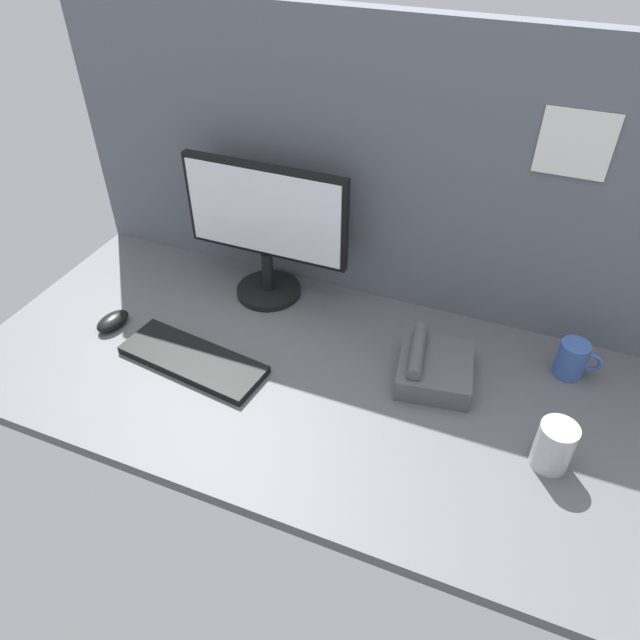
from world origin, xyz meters
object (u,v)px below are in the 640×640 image
Objects in this scene: keyboard at (193,360)px; mouse at (113,321)px; mug_steel at (554,446)px; mug_ceramic_blue at (572,359)px; desk_phone at (433,368)px; monitor at (266,226)px.

mouse is (-26.90, 4.28, 0.70)cm from keyboard.
mug_steel is at bearing 10.27° from mouse.
mouse is at bearing 178.25° from keyboard.
mug_ceramic_blue is 32.85cm from desk_phone.
monitor is 1.22× the size of keyboard.
desk_phone is (-28.11, 15.57, -2.33)cm from mug_steel.
mug_ceramic_blue reaches higher than mouse.
mug_ceramic_blue is at bearing -2.10° from monitor.
mug_ceramic_blue is 0.48× the size of desk_phone.
monitor is 4.69× the size of mouse.
desk_phone is at bearing -17.92° from monitor.
mug_steel reaches higher than keyboard.
mug_steel is 0.52× the size of desk_phone.
monitor reaches higher than mouse.
keyboard is 58.17cm from desk_phone.
mug_steel is at bearing -93.54° from mug_ceramic_blue.
monitor reaches higher than keyboard.
mug_steel is at bearing -22.07° from monitor.
mug_steel is at bearing -28.98° from desk_phone.
keyboard is at bearing -97.85° from monitor.
mug_ceramic_blue is at bearing 26.98° from keyboard.
mouse is at bearing -166.83° from mug_ceramic_blue.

